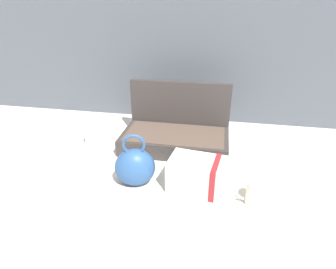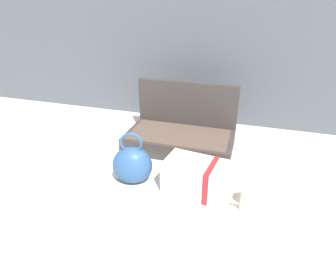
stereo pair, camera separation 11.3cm
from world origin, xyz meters
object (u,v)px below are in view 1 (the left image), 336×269
open_suitcase (177,133)px  coffee_mug (255,193)px  teal_pouch_handbag (135,167)px  cream_toiletry_bag (204,175)px  info_card_left (98,135)px

open_suitcase → coffee_mug: bearing=-49.2°
open_suitcase → teal_pouch_handbag: bearing=-106.6°
coffee_mug → cream_toiletry_bag: bearing=163.4°
cream_toiletry_bag → coffee_mug: 0.19m
open_suitcase → cream_toiletry_bag: bearing=-65.1°
open_suitcase → info_card_left: bearing=-164.2°
open_suitcase → teal_pouch_handbag: size_ratio=2.33×
cream_toiletry_bag → info_card_left: 0.57m
info_card_left → teal_pouch_handbag: bearing=-48.2°
teal_pouch_handbag → coffee_mug: 0.45m
cream_toiletry_bag → coffee_mug: (0.18, -0.05, -0.02)m
open_suitcase → cream_toiletry_bag: 0.37m
cream_toiletry_bag → info_card_left: info_card_left is taller
info_card_left → open_suitcase: bearing=11.6°
teal_pouch_handbag → coffee_mug: teal_pouch_handbag is taller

